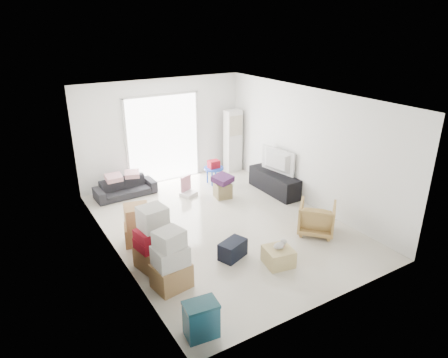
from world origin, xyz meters
TOP-DOWN VIEW (x-y plane):
  - room_shell at (0.00, 0.00)m, footprint 4.98×6.48m
  - sliding_door at (0.00, 2.98)m, footprint 2.10×0.04m
  - ac_tower at (1.95, 2.65)m, footprint 0.45×0.30m
  - tv_console at (2.00, 0.79)m, footprint 0.46×1.55m
  - television at (2.00, 0.79)m, footprint 0.76×1.13m
  - sofa at (-1.27, 2.50)m, footprint 1.49×0.49m
  - pillow_left at (-1.52, 2.54)m, footprint 0.37×0.29m
  - pillow_right at (-1.06, 2.55)m, footprint 0.40×0.36m
  - armchair at (1.46, -1.29)m, footprint 0.95×0.95m
  - storage_bins at (-1.90, -2.61)m, footprint 0.50×0.38m
  - box_stack_a at (-1.80, -1.41)m, footprint 0.63×0.55m
  - box_stack_b at (-1.80, -0.73)m, footprint 0.68×0.68m
  - box_stack_c at (-1.77, 0.20)m, footprint 0.63×0.57m
  - loose_box at (-1.49, -0.16)m, footprint 0.44×0.44m
  - duffel_bag at (-0.49, -1.19)m, footprint 0.59×0.47m
  - ottoman at (0.73, 1.19)m, footprint 0.43×0.43m
  - blanket at (0.73, 1.19)m, footprint 0.52×0.52m
  - kids_table at (0.99, 2.06)m, footprint 0.52×0.52m
  - toy_walker at (0.05, 1.75)m, footprint 0.45×0.43m
  - wood_crate at (0.09, -1.79)m, footprint 0.55×0.55m
  - plush_bunny at (0.12, -1.78)m, footprint 0.29×0.16m

SIDE VIEW (x-z plane):
  - toy_walker at x=0.05m, z-range -0.11..0.37m
  - wood_crate at x=0.09m, z-range 0.00..0.32m
  - loose_box at x=-1.49m, z-range 0.00..0.33m
  - duffel_bag at x=-0.49m, z-range 0.00..0.33m
  - ottoman at x=0.73m, z-range 0.00..0.38m
  - tv_console at x=2.00m, z-range 0.00..0.52m
  - storage_bins at x=-1.90m, z-range 0.00..0.54m
  - sofa at x=-1.27m, z-range 0.00..0.58m
  - armchair at x=1.46m, z-range 0.00..0.72m
  - plush_bunny at x=0.12m, z-range 0.31..0.45m
  - box_stack_c at x=-1.77m, z-range -0.01..0.78m
  - blanket at x=0.73m, z-range 0.38..0.52m
  - kids_table at x=0.99m, z-range 0.14..0.78m
  - box_stack_a at x=-1.80m, z-range -0.05..0.98m
  - box_stack_b at x=-1.80m, z-range -0.08..1.08m
  - television at x=2.00m, z-range 0.52..0.65m
  - pillow_right at x=-1.06m, z-range 0.58..0.69m
  - pillow_left at x=-1.52m, z-range 0.58..0.69m
  - ac_tower at x=1.95m, z-range 0.00..1.75m
  - sliding_door at x=0.00m, z-range 0.08..2.41m
  - room_shell at x=0.00m, z-range -0.24..2.94m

